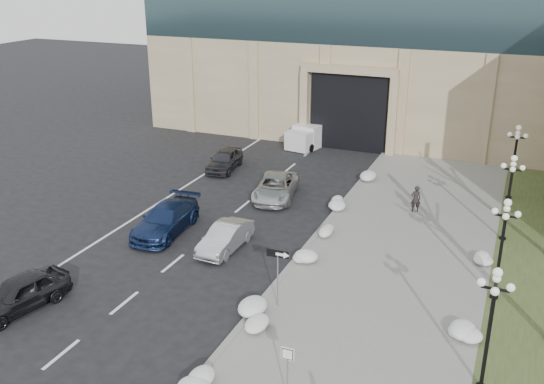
{
  "coord_description": "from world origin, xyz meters",
  "views": [
    {
      "loc": [
        8.26,
        -12.61,
        13.91
      ],
      "look_at": [
        -2.27,
        12.52,
        3.5
      ],
      "focal_mm": 40.0,
      "sensor_mm": 36.0,
      "label": 1
    }
  ],
  "objects_px": {
    "pedestrian": "(416,199)",
    "lamppost_a": "(492,314)",
    "one_way_sign": "(281,261)",
    "car_e": "(225,160)",
    "car_c": "(166,219)",
    "lamppost_d": "(515,152)",
    "box_truck": "(313,134)",
    "car_a": "(19,294)",
    "keep_sign": "(287,362)",
    "car_b": "(225,237)",
    "car_d": "(276,187)",
    "lamppost_b": "(503,236)",
    "lamppost_c": "(510,187)"
  },
  "relations": [
    {
      "from": "pedestrian",
      "to": "lamppost_a",
      "type": "relative_size",
      "value": 0.33
    },
    {
      "from": "one_way_sign",
      "to": "lamppost_a",
      "type": "bearing_deg",
      "value": -17.71
    },
    {
      "from": "lamppost_a",
      "to": "car_e",
      "type": "bearing_deg",
      "value": 136.75
    },
    {
      "from": "one_way_sign",
      "to": "lamppost_a",
      "type": "xyz_separation_m",
      "value": [
        8.35,
        -2.25,
        0.82
      ]
    },
    {
      "from": "car_c",
      "to": "one_way_sign",
      "type": "distance_m",
      "value": 10.02
    },
    {
      "from": "car_e",
      "to": "lamppost_d",
      "type": "relative_size",
      "value": 0.91
    },
    {
      "from": "lamppost_a",
      "to": "box_truck",
      "type": "bearing_deg",
      "value": 120.04
    },
    {
      "from": "car_a",
      "to": "box_truck",
      "type": "distance_m",
      "value": 28.65
    },
    {
      "from": "car_a",
      "to": "lamppost_d",
      "type": "height_order",
      "value": "lamppost_d"
    },
    {
      "from": "pedestrian",
      "to": "keep_sign",
      "type": "xyz_separation_m",
      "value": [
        -0.98,
        -18.08,
        0.65
      ]
    },
    {
      "from": "pedestrian",
      "to": "car_c",
      "type": "bearing_deg",
      "value": 13.13
    },
    {
      "from": "car_b",
      "to": "car_d",
      "type": "height_order",
      "value": "car_d"
    },
    {
      "from": "car_c",
      "to": "one_way_sign",
      "type": "relative_size",
      "value": 1.95
    },
    {
      "from": "car_b",
      "to": "box_truck",
      "type": "bearing_deg",
      "value": 97.65
    },
    {
      "from": "car_e",
      "to": "keep_sign",
      "type": "distance_m",
      "value": 24.65
    },
    {
      "from": "car_a",
      "to": "lamppost_b",
      "type": "bearing_deg",
      "value": 38.14
    },
    {
      "from": "car_a",
      "to": "pedestrian",
      "type": "bearing_deg",
      "value": 64.78
    },
    {
      "from": "box_truck",
      "to": "lamppost_a",
      "type": "xyz_separation_m",
      "value": [
        15.24,
        -26.36,
        2.19
      ]
    },
    {
      "from": "car_b",
      "to": "one_way_sign",
      "type": "bearing_deg",
      "value": -39.7
    },
    {
      "from": "car_d",
      "to": "car_b",
      "type": "bearing_deg",
      "value": -97.66
    },
    {
      "from": "keep_sign",
      "to": "lamppost_a",
      "type": "distance_m",
      "value": 6.9
    },
    {
      "from": "one_way_sign",
      "to": "lamppost_d",
      "type": "xyz_separation_m",
      "value": [
        8.35,
        17.25,
        0.82
      ]
    },
    {
      "from": "box_truck",
      "to": "lamppost_d",
      "type": "height_order",
      "value": "lamppost_d"
    },
    {
      "from": "car_e",
      "to": "lamppost_b",
      "type": "xyz_separation_m",
      "value": [
        18.95,
        -11.33,
        2.33
      ]
    },
    {
      "from": "car_d",
      "to": "lamppost_b",
      "type": "relative_size",
      "value": 1.06
    },
    {
      "from": "car_d",
      "to": "lamppost_c",
      "type": "relative_size",
      "value": 1.06
    },
    {
      "from": "keep_sign",
      "to": "lamppost_a",
      "type": "relative_size",
      "value": 0.45
    },
    {
      "from": "keep_sign",
      "to": "lamppost_a",
      "type": "bearing_deg",
      "value": 26.09
    },
    {
      "from": "box_truck",
      "to": "lamppost_d",
      "type": "bearing_deg",
      "value": -13.87
    },
    {
      "from": "car_c",
      "to": "car_d",
      "type": "relative_size",
      "value": 1.05
    },
    {
      "from": "keep_sign",
      "to": "lamppost_b",
      "type": "relative_size",
      "value": 0.45
    },
    {
      "from": "keep_sign",
      "to": "lamppost_c",
      "type": "bearing_deg",
      "value": 68.22
    },
    {
      "from": "lamppost_a",
      "to": "lamppost_b",
      "type": "relative_size",
      "value": 1.0
    },
    {
      "from": "car_c",
      "to": "lamppost_b",
      "type": "relative_size",
      "value": 1.12
    },
    {
      "from": "lamppost_b",
      "to": "car_b",
      "type": "bearing_deg",
      "value": -179.6
    },
    {
      "from": "car_e",
      "to": "lamppost_a",
      "type": "height_order",
      "value": "lamppost_a"
    },
    {
      "from": "car_b",
      "to": "pedestrian",
      "type": "height_order",
      "value": "pedestrian"
    },
    {
      "from": "car_c",
      "to": "car_e",
      "type": "relative_size",
      "value": 1.23
    },
    {
      "from": "car_c",
      "to": "lamppost_a",
      "type": "relative_size",
      "value": 1.12
    },
    {
      "from": "one_way_sign",
      "to": "lamppost_c",
      "type": "relative_size",
      "value": 0.57
    },
    {
      "from": "car_c",
      "to": "pedestrian",
      "type": "distance_m",
      "value": 14.45
    },
    {
      "from": "pedestrian",
      "to": "one_way_sign",
      "type": "distance_m",
      "value": 13.23
    },
    {
      "from": "one_way_sign",
      "to": "keep_sign",
      "type": "height_order",
      "value": "one_way_sign"
    },
    {
      "from": "car_b",
      "to": "lamppost_b",
      "type": "relative_size",
      "value": 0.85
    },
    {
      "from": "lamppost_a",
      "to": "lamppost_c",
      "type": "height_order",
      "value": "same"
    },
    {
      "from": "car_d",
      "to": "lamppost_b",
      "type": "bearing_deg",
      "value": -40.17
    },
    {
      "from": "car_e",
      "to": "box_truck",
      "type": "xyz_separation_m",
      "value": [
        3.71,
        8.53,
        0.15
      ]
    },
    {
      "from": "car_c",
      "to": "car_e",
      "type": "xyz_separation_m",
      "value": [
        -1.91,
        10.82,
        -0.03
      ]
    },
    {
      "from": "car_d",
      "to": "one_way_sign",
      "type": "height_order",
      "value": "one_way_sign"
    },
    {
      "from": "car_d",
      "to": "lamppost_b",
      "type": "xyz_separation_m",
      "value": [
        13.51,
        -7.65,
        2.37
      ]
    }
  ]
}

